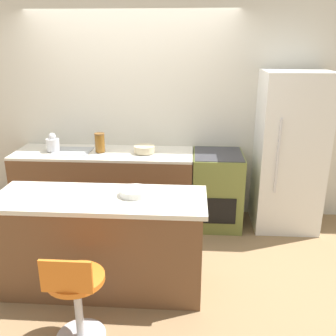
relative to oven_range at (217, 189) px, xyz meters
name	(u,v)px	position (x,y,z in m)	size (l,w,h in m)	color
ground_plane	(128,233)	(-1.05, -0.34, -0.45)	(14.00, 14.00, 0.00)	#8E704C
wall_back	(133,113)	(-1.05, 0.36, 0.85)	(8.00, 0.06, 2.60)	beige
back_counter	(105,187)	(-1.37, 0.00, 0.00)	(2.13, 0.65, 0.90)	brown
kitchen_island	(102,243)	(-1.09, -1.33, 0.00)	(1.83, 0.64, 0.89)	brown
oven_range	(217,189)	(0.00, 0.00, 0.00)	(0.58, 0.66, 0.90)	olive
refrigerator	(289,153)	(0.81, 0.01, 0.47)	(0.73, 0.65, 1.85)	silver
stool_chair	(76,297)	(-1.13, -2.02, -0.05)	(0.42, 0.42, 0.79)	#B7B7BC
kettle	(53,144)	(-1.97, -0.01, 0.54)	(0.15, 0.15, 0.22)	silver
mixing_bowl	(144,149)	(-0.87, -0.01, 0.49)	(0.24, 0.24, 0.08)	#C1B28E
canister_jar	(100,142)	(-1.40, -0.01, 0.56)	(0.12, 0.12, 0.22)	brown
fruit_bowl	(135,192)	(-0.80, -1.28, 0.47)	(0.26, 0.26, 0.06)	white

